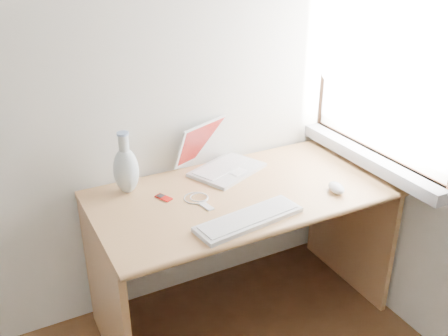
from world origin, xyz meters
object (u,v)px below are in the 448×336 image
desk (234,221)px  laptop (223,158)px  external_keyboard (249,219)px  vase (126,169)px

desk → laptop: (0.03, 0.17, 0.26)m
desk → external_keyboard: 0.41m
desk → vase: size_ratio=4.74×
desk → external_keyboard: external_keyboard is taller
laptop → vase: 0.51m
laptop → external_keyboard: laptop is taller
external_keyboard → desk: bearing=63.6°
laptop → external_keyboard: bearing=-129.3°
laptop → vase: vase is taller
laptop → vase: size_ratio=1.41×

